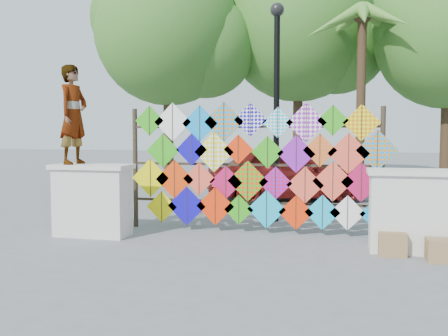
{
  "coord_description": "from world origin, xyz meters",
  "views": [
    {
      "loc": [
        1.57,
        -8.24,
        1.85
      ],
      "look_at": [
        -0.48,
        0.6,
        1.2
      ],
      "focal_mm": 40.0,
      "sensor_mm": 36.0,
      "label": 1
    }
  ],
  "objects_px": {
    "vendor_woman": "(73,115)",
    "sedan": "(286,173)",
    "lamppost": "(277,91)",
    "kite_rack": "(256,167)"
  },
  "relations": [
    {
      "from": "sedan",
      "to": "kite_rack",
      "type": "bearing_deg",
      "value": 159.31
    },
    {
      "from": "lamppost",
      "to": "kite_rack",
      "type": "bearing_deg",
      "value": -99.37
    },
    {
      "from": "kite_rack",
      "to": "sedan",
      "type": "bearing_deg",
      "value": 88.84
    },
    {
      "from": "vendor_woman",
      "to": "sedan",
      "type": "xyz_separation_m",
      "value": [
        3.22,
        5.42,
        -1.42
      ]
    },
    {
      "from": "sedan",
      "to": "lamppost",
      "type": "xyz_separation_m",
      "value": [
        0.12,
        -3.22,
        1.95
      ]
    },
    {
      "from": "vendor_woman",
      "to": "lamppost",
      "type": "xyz_separation_m",
      "value": [
        3.34,
        2.2,
        0.53
      ]
    },
    {
      "from": "sedan",
      "to": "lamppost",
      "type": "height_order",
      "value": "lamppost"
    },
    {
      "from": "kite_rack",
      "to": "lamppost",
      "type": "height_order",
      "value": "lamppost"
    },
    {
      "from": "vendor_woman",
      "to": "lamppost",
      "type": "height_order",
      "value": "lamppost"
    },
    {
      "from": "vendor_woman",
      "to": "lamppost",
      "type": "relative_size",
      "value": 0.39
    }
  ]
}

